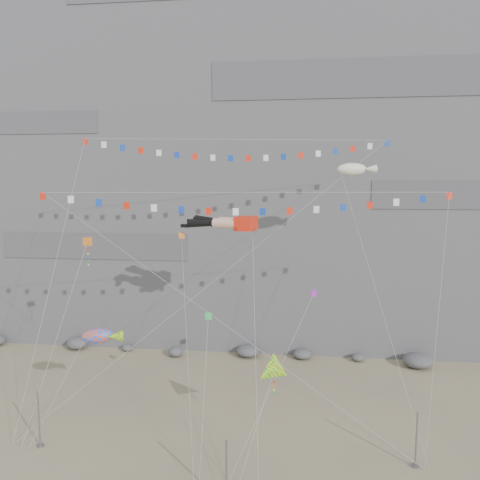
{
  "coord_description": "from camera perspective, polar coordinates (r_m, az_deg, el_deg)",
  "views": [
    {
      "loc": [
        5.05,
        -32.96,
        19.17
      ],
      "look_at": [
        0.06,
        9.0,
        14.06
      ],
      "focal_mm": 35.0,
      "sensor_mm": 36.0,
      "label": 1
    }
  ],
  "objects": [
    {
      "name": "ground",
      "position": [
        38.46,
        -1.81,
        -23.0
      ],
      "size": [
        120.0,
        120.0,
        0.0
      ],
      "primitive_type": "plane",
      "color": "gray",
      "rests_on": "ground"
    },
    {
      "name": "cliff",
      "position": [
        65.41,
        2.38,
        12.01
      ],
      "size": [
        80.0,
        28.0,
        50.0
      ],
      "primitive_type": "cube",
      "color": "slate",
      "rests_on": "ground"
    },
    {
      "name": "talus_boulders",
      "position": [
        53.54,
        0.98,
        -13.39
      ],
      "size": [
        60.0,
        3.0,
        1.2
      ],
      "primitive_type": null,
      "color": "#57585C",
      "rests_on": "ground"
    },
    {
      "name": "anchor_pole_left",
      "position": [
        39.28,
        -23.31,
        -19.45
      ],
      "size": [
        0.12,
        0.12,
        4.21
      ],
      "primitive_type": "cylinder",
      "color": "slate",
      "rests_on": "ground"
    },
    {
      "name": "anchor_pole_center",
      "position": [
        31.05,
        -1.66,
        -26.54
      ],
      "size": [
        0.12,
        0.12,
        4.13
      ],
      "primitive_type": "cylinder",
      "color": "slate",
      "rests_on": "ground"
    },
    {
      "name": "anchor_pole_right",
      "position": [
        36.35,
        20.7,
        -21.82
      ],
      "size": [
        0.12,
        0.12,
        3.93
      ],
      "primitive_type": "cylinder",
      "color": "slate",
      "rests_on": "ground"
    },
    {
      "name": "legs_kite",
      "position": [
        40.15,
        -1.69,
        2.09
      ],
      "size": [
        8.31,
        17.23,
        21.81
      ],
      "rotation": [
        0.0,
        0.0,
        -0.26
      ],
      "color": "red",
      "rests_on": "ground"
    },
    {
      "name": "flag_banner_upper",
      "position": [
        42.77,
        -0.11,
        12.12
      ],
      "size": [
        28.83,
        14.8,
        30.28
      ],
      "color": "red",
      "rests_on": "ground"
    },
    {
      "name": "flag_banner_lower",
      "position": [
        35.65,
        1.16,
        5.79
      ],
      "size": [
        30.62,
        7.36,
        22.75
      ],
      "color": "red",
      "rests_on": "ground"
    },
    {
      "name": "harlequin_kite",
      "position": [
        40.57,
        -18.14,
        -0.33
      ],
      "size": [
        3.18,
        7.91,
        16.19
      ],
      "color": "red",
      "rests_on": "ground"
    },
    {
      "name": "fish_windsock",
      "position": [
        38.36,
        -16.92,
        -11.12
      ],
      "size": [
        5.96,
        4.95,
        9.23
      ],
      "color": "#F1470C",
      "rests_on": "ground"
    },
    {
      "name": "delta_kite",
      "position": [
        34.31,
        4.18,
        -15.54
      ],
      "size": [
        3.51,
        7.88,
        9.6
      ],
      "color": "yellow",
      "rests_on": "ground"
    },
    {
      "name": "blimp_windsock",
      "position": [
        42.87,
        13.52,
        8.32
      ],
      "size": [
        6.42,
        12.79,
        23.85
      ],
      "color": "beige",
      "rests_on": "ground"
    },
    {
      "name": "small_kite_a",
      "position": [
        41.85,
        -7.12,
        0.16
      ],
      "size": [
        4.63,
        14.34,
        20.3
      ],
      "color": "orange",
      "rests_on": "ground"
    },
    {
      "name": "small_kite_b",
      "position": [
        37.37,
        8.87,
        -6.72
      ],
      "size": [
        6.26,
        9.51,
        14.82
      ],
      "color": "purple",
      "rests_on": "ground"
    },
    {
      "name": "small_kite_c",
      "position": [
        36.18,
        -3.89,
        -9.48
      ],
      "size": [
        1.36,
        7.99,
        11.66
      ],
      "color": "green",
      "rests_on": "ground"
    }
  ]
}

